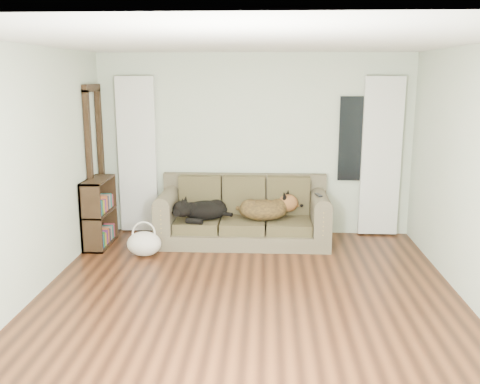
{
  "coord_description": "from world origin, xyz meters",
  "views": [
    {
      "loc": [
        0.19,
        -5.18,
        2.31
      ],
      "look_at": [
        -0.16,
        1.6,
        0.8
      ],
      "focal_mm": 40.0,
      "sensor_mm": 36.0,
      "label": 1
    }
  ],
  "objects_px": {
    "sofa": "(243,211)",
    "tote_bag": "(144,244)",
    "dog_shepherd": "(266,209)",
    "bookshelf": "(99,210)",
    "dog_black_lab": "(203,210)"
  },
  "relations": [
    {
      "from": "dog_black_lab",
      "to": "tote_bag",
      "type": "bearing_deg",
      "value": -154.41
    },
    {
      "from": "sofa",
      "to": "bookshelf",
      "type": "relative_size",
      "value": 2.54
    },
    {
      "from": "dog_black_lab",
      "to": "sofa",
      "type": "bearing_deg",
      "value": -1.15
    },
    {
      "from": "tote_bag",
      "to": "bookshelf",
      "type": "height_order",
      "value": "bookshelf"
    },
    {
      "from": "sofa",
      "to": "bookshelf",
      "type": "distance_m",
      "value": 1.96
    },
    {
      "from": "sofa",
      "to": "tote_bag",
      "type": "bearing_deg",
      "value": -152.89
    },
    {
      "from": "dog_shepherd",
      "to": "bookshelf",
      "type": "height_order",
      "value": "bookshelf"
    },
    {
      "from": "dog_shepherd",
      "to": "dog_black_lab",
      "type": "bearing_deg",
      "value": 5.97
    },
    {
      "from": "tote_bag",
      "to": "bookshelf",
      "type": "relative_size",
      "value": 0.48
    },
    {
      "from": "dog_shepherd",
      "to": "tote_bag",
      "type": "distance_m",
      "value": 1.71
    },
    {
      "from": "dog_shepherd",
      "to": "tote_bag",
      "type": "xyz_separation_m",
      "value": [
        -1.56,
        -0.6,
        -0.33
      ]
    },
    {
      "from": "dog_black_lab",
      "to": "dog_shepherd",
      "type": "xyz_separation_m",
      "value": [
        0.86,
        0.06,
        0.01
      ]
    },
    {
      "from": "sofa",
      "to": "tote_bag",
      "type": "relative_size",
      "value": 5.28
    },
    {
      "from": "dog_black_lab",
      "to": "bookshelf",
      "type": "height_order",
      "value": "bookshelf"
    },
    {
      "from": "tote_bag",
      "to": "sofa",
      "type": "bearing_deg",
      "value": 27.11
    }
  ]
}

